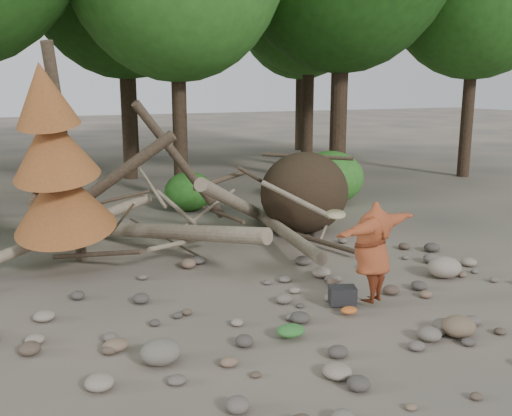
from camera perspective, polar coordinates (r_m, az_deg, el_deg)
name	(u,v)px	position (r m, az deg, el deg)	size (l,w,h in m)	color
ground	(292,312)	(9.28, 3.58, -10.33)	(120.00, 120.00, 0.00)	#514C44
deadfall_pile	(284,197)	(13.52, 2.83, 1.14)	(8.55, 5.24, 3.30)	#332619
dead_conifer	(56,165)	(11.06, -19.35, 4.05)	(2.06, 2.16, 4.35)	#4C3F30
bush_mid	(189,191)	(16.38, -6.70, 1.66)	(1.40, 1.40, 1.12)	#2A6A1E
bush_right	(330,177)	(17.36, 7.45, 3.05)	(2.00, 2.00, 1.60)	#357E27
frisbee_thrower	(373,252)	(9.41, 11.58, -4.32)	(2.15, 1.23, 1.68)	brown
backpack	(342,299)	(9.52, 8.63, -8.95)	(0.43, 0.28, 0.28)	black
cloth_green	(291,334)	(8.35, 3.49, -12.44)	(0.42, 0.35, 0.16)	#2E6D2B
cloth_orange	(349,313)	(9.21, 9.27, -10.34)	(0.27, 0.22, 0.10)	#C55B21
boulder_front_left	(161,352)	(7.74, -9.51, -14.00)	(0.54, 0.49, 0.33)	#6B6559
boulder_front_right	(459,326)	(8.88, 19.61, -11.10)	(0.50, 0.45, 0.30)	brown
boulder_mid_right	(444,267)	(11.34, 18.33, -5.65)	(0.65, 0.58, 0.39)	gray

